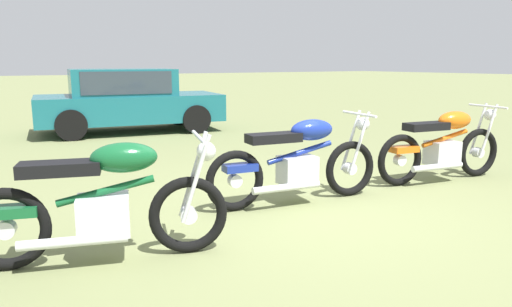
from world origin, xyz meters
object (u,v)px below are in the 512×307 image
(motorcycle_orange, at_px, (443,146))
(car_teal, at_px, (126,97))
(motorcycle_blue, at_px, (298,161))
(motorcycle_green, at_px, (103,203))

(motorcycle_orange, bearing_deg, car_teal, 116.43)
(motorcycle_blue, relative_size, motorcycle_orange, 1.05)
(motorcycle_green, distance_m, motorcycle_blue, 2.35)
(motorcycle_green, bearing_deg, motorcycle_blue, 29.53)
(motorcycle_green, height_order, car_teal, car_teal)
(motorcycle_blue, distance_m, car_teal, 6.68)
(motorcycle_green, height_order, motorcycle_blue, same)
(car_teal, bearing_deg, motorcycle_green, -99.84)
(motorcycle_blue, xyz_separation_m, motorcycle_orange, (2.28, -0.20, -0.00))
(car_teal, bearing_deg, motorcycle_orange, -63.70)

